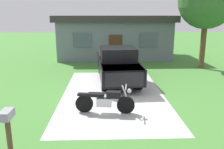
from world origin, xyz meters
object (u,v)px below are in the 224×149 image
(motorcycle, at_px, (105,101))
(pickup_truck, at_px, (117,63))
(neighbor_house, at_px, (114,36))
(mailbox, at_px, (7,121))
(shade_tree, at_px, (207,0))

(motorcycle, relative_size, pickup_truck, 0.39)
(pickup_truck, height_order, neighbor_house, neighbor_house)
(motorcycle, bearing_deg, pickup_truck, 81.51)
(mailbox, xyz_separation_m, shade_tree, (9.09, 10.16, 3.48))
(pickup_truck, distance_m, neighbor_house, 7.73)
(shade_tree, relative_size, neighbor_house, 0.66)
(motorcycle, xyz_separation_m, mailbox, (-2.48, -2.71, 0.51))
(neighbor_house, bearing_deg, pickup_truck, -91.15)
(motorcycle, height_order, pickup_truck, pickup_truck)
(motorcycle, height_order, shade_tree, shade_tree)
(neighbor_house, bearing_deg, motorcycle, -93.91)
(pickup_truck, height_order, shade_tree, shade_tree)
(motorcycle, distance_m, pickup_truck, 4.66)
(mailbox, height_order, neighbor_house, neighbor_house)
(pickup_truck, bearing_deg, neighbor_house, 88.85)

